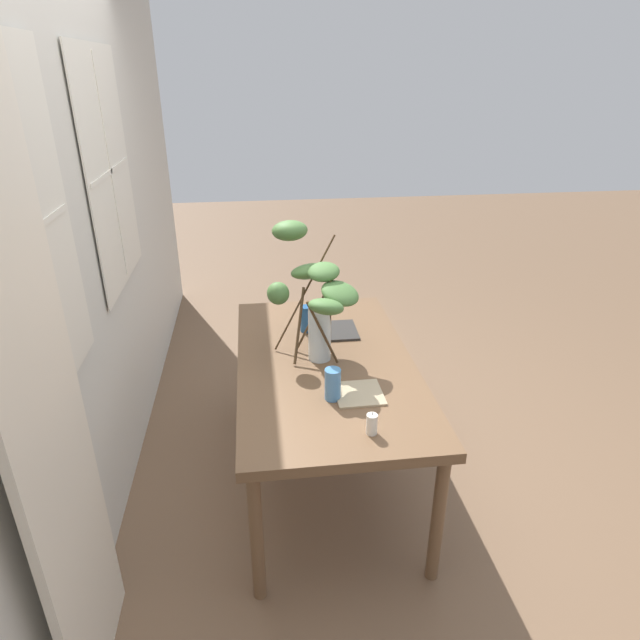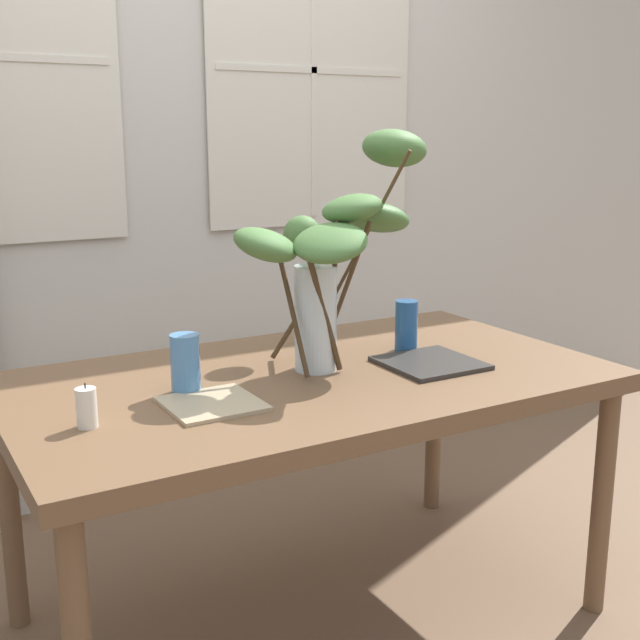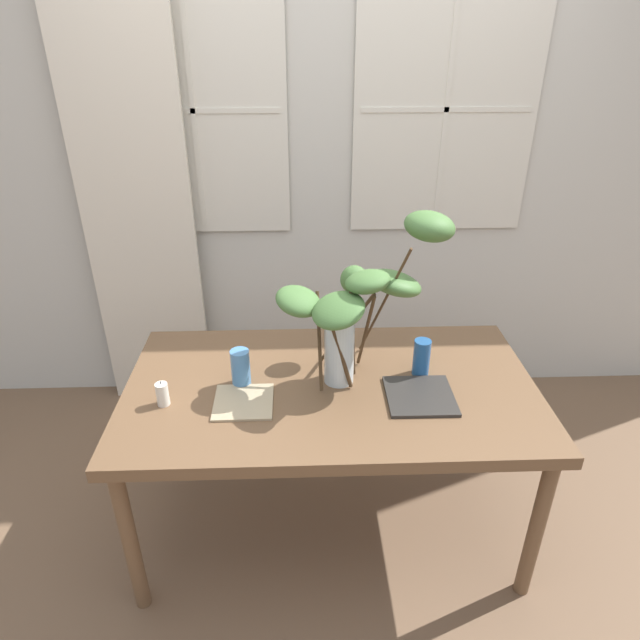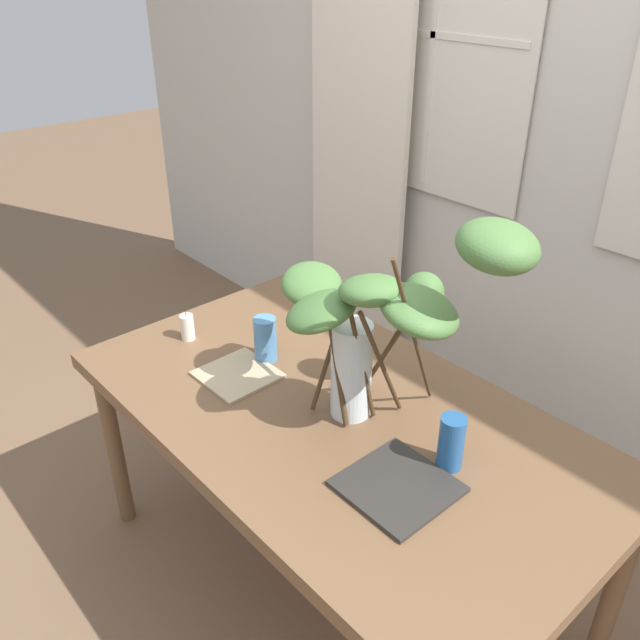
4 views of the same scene
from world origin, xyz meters
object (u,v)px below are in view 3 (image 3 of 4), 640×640
Objects in this scene: vase_with_branches at (364,296)px; pillar_candle at (162,394)px; drinking_glass_blue_left at (241,368)px; plate_square_left at (244,402)px; dining_table at (331,398)px; drinking_glass_blue_right at (421,357)px; plate_square_right at (420,396)px.

vase_with_branches is 0.81m from pillar_candle.
plate_square_left is at bearing -82.23° from drinking_glass_blue_left.
plate_square_left is (0.02, -0.12, -0.07)m from drinking_glass_blue_left.
vase_with_branches is at bearing 22.05° from dining_table.
drinking_glass_blue_right is at bearing 3.70° from drinking_glass_blue_left.
vase_with_branches is at bearing -177.27° from drinking_glass_blue_right.
dining_table is 0.63m from pillar_candle.
drinking_glass_blue_right is (0.36, 0.06, 0.14)m from dining_table.
plate_square_left is 0.86× the size of plate_square_right.
vase_with_branches is 0.54m from drinking_glass_blue_left.
drinking_glass_blue_right is at bearing 78.70° from plate_square_right.
dining_table is at bearing -157.95° from vase_with_branches.
vase_with_branches reaches higher than plate_square_right.
plate_square_left is 2.13× the size of pillar_candle.
pillar_candle is at bearing -179.59° from plate_square_right.
dining_table is 0.39m from drinking_glass_blue_right.
drinking_glass_blue_right is 1.49× the size of pillar_candle.
vase_with_branches is at bearing 144.57° from plate_square_right.
plate_square_left is 0.65m from plate_square_right.
plate_square_right is at bearing -101.30° from drinking_glass_blue_right.
plate_square_right is at bearing 0.41° from pillar_candle.
pillar_candle reaches higher than plate_square_left.
drinking_glass_blue_right is at bearing 13.83° from plate_square_left.
drinking_glass_blue_left reaches higher than plate_square_right.
plate_square_right is (0.33, -0.10, 0.07)m from dining_table.
plate_square_left is (-0.33, -0.11, 0.07)m from dining_table.
drinking_glass_blue_right is (0.70, 0.05, 0.00)m from drinking_glass_blue_left.
drinking_glass_blue_right is 0.70× the size of plate_square_left.
plate_square_left is (-0.68, -0.17, -0.07)m from drinking_glass_blue_right.
vase_with_branches is 4.62× the size of drinking_glass_blue_right.
vase_with_branches is 4.69× the size of drinking_glass_blue_left.
plate_square_left is at bearing -179.00° from plate_square_right.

